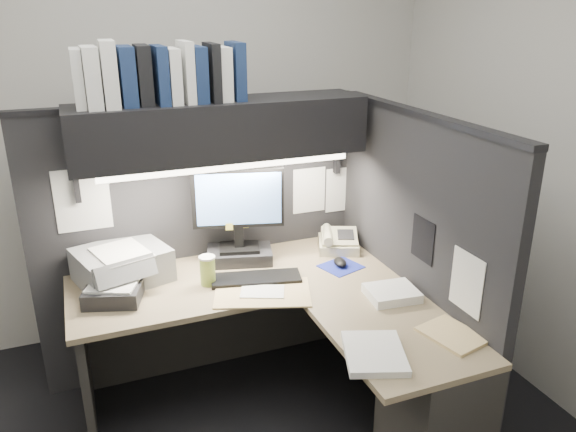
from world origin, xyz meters
The scene contains 21 objects.
wall_back centered at (0.00, 1.50, 1.35)m, with size 3.50×0.04×2.70m, color silver.
wall_right centered at (1.75, 0.00, 1.35)m, with size 0.04×3.00×2.70m, color silver.
partition_back centered at (0.03, 0.93, 0.80)m, with size 1.90×0.06×1.60m, color black.
partition_right centered at (0.98, 0.18, 0.80)m, with size 0.06×1.50×1.60m, color black.
desk centered at (0.43, 0.00, 0.44)m, with size 1.70×1.53×0.73m.
overhead_shelf centered at (0.12, 0.75, 1.50)m, with size 1.55×0.34×0.30m, color black.
task_light_tube centered at (0.12, 0.61, 1.33)m, with size 0.04×0.04×1.32m, color white.
monitor centered at (0.20, 0.74, 0.95)m, with size 0.50×0.31×0.55m.
keyboard centered at (0.21, 0.47, 0.74)m, with size 0.47×0.16×0.02m, color black.
mousepad centered at (0.71, 0.45, 0.73)m, with size 0.21×0.19×0.00m, color navy.
mouse centered at (0.71, 0.46, 0.75)m, with size 0.07×0.11×0.04m, color black.
telephone centered at (0.80, 0.68, 0.78)m, with size 0.23×0.24×0.10m, color #B1AB88.
coffee_cup centered at (-0.04, 0.52, 0.80)m, with size 0.08×0.08×0.15m, color #B6BC4B.
printer centered at (-0.45, 0.74, 0.82)m, with size 0.44×0.38×0.18m, color gray.
notebook_stack centered at (-0.52, 0.52, 0.77)m, with size 0.27×0.22×0.08m, color black.
open_folder centered at (0.19, 0.32, 0.73)m, with size 0.48×0.32×0.01m, color tan.
paper_stack_a centered at (0.79, 0.04, 0.75)m, with size 0.24×0.21×0.05m, color white.
paper_stack_b centered at (0.45, -0.37, 0.75)m, with size 0.24×0.30×0.03m, color white.
manila_stack centered at (0.85, -0.37, 0.74)m, with size 0.21×0.27×0.02m, color tan.
binder_row centered at (-0.17, 0.75, 1.79)m, with size 0.82×0.26×0.31m.
pinned_papers centered at (0.42, 0.56, 1.05)m, with size 1.76×1.31×0.51m.
Camera 1 is at (-0.61, -2.10, 2.10)m, focal length 35.00 mm.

